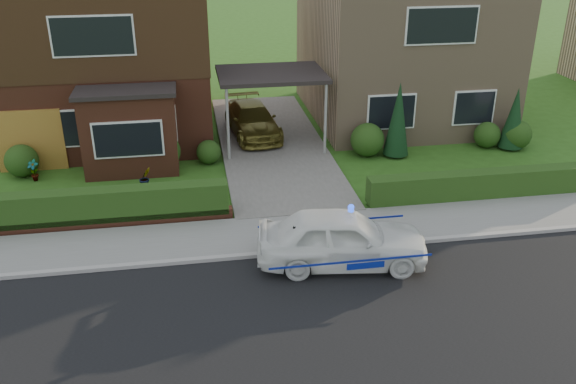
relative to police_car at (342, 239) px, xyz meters
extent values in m
plane|color=#2A5416|center=(-0.51, -2.40, -0.71)|extent=(120.00, 120.00, 0.00)
cube|color=black|center=(-0.51, -2.40, -0.71)|extent=(60.00, 6.00, 0.02)
cube|color=#9E9993|center=(-0.51, 0.65, -0.65)|extent=(60.00, 0.16, 0.12)
cube|color=slate|center=(-0.51, 1.70, -0.66)|extent=(60.00, 2.00, 0.10)
cube|color=#666059|center=(-0.51, 8.60, -0.65)|extent=(3.80, 12.00, 0.12)
cube|color=brown|center=(-6.31, 11.60, 2.19)|extent=(7.20, 8.00, 5.80)
cube|color=white|center=(-7.90, 7.58, 0.69)|extent=(1.80, 0.08, 1.30)
cube|color=white|center=(-4.73, 7.58, 0.69)|extent=(1.60, 0.08, 1.30)
cube|color=white|center=(-6.31, 7.58, 3.69)|extent=(2.60, 0.08, 1.30)
cube|color=black|center=(-6.31, 11.60, 3.64)|extent=(7.26, 8.06, 2.90)
cube|color=brown|center=(-5.45, 6.90, 0.64)|extent=(3.00, 1.40, 2.70)
cube|color=black|center=(-5.45, 6.90, 2.06)|extent=(3.20, 1.60, 0.14)
cube|color=tan|center=(5.29, 11.60, 2.19)|extent=(7.20, 8.00, 5.80)
cube|color=white|center=(3.70, 7.58, 0.69)|extent=(1.80, 0.08, 1.30)
cube|color=white|center=(6.87, 7.58, 0.69)|extent=(1.60, 0.08, 1.30)
cube|color=white|center=(5.29, 7.58, 3.69)|extent=(2.60, 0.08, 1.30)
cube|color=black|center=(-0.51, 8.60, 1.99)|extent=(3.80, 3.00, 0.14)
cylinder|color=gray|center=(-2.21, 7.20, 0.64)|extent=(0.10, 0.10, 2.70)
cylinder|color=gray|center=(1.19, 7.20, 0.64)|extent=(0.10, 0.10, 2.70)
cube|color=brown|center=(-8.76, 7.56, 0.34)|extent=(2.20, 0.10, 2.10)
cube|color=brown|center=(-6.31, 2.90, -0.53)|extent=(7.70, 0.25, 0.36)
cube|color=#183310|center=(-6.31, 3.05, -0.71)|extent=(7.50, 0.55, 0.90)
cube|color=#183310|center=(5.29, 2.95, -0.71)|extent=(7.50, 0.55, 0.80)
sphere|color=#183310|center=(-9.01, 7.10, -0.17)|extent=(1.08, 1.08, 1.08)
sphere|color=#183310|center=(-4.51, 6.90, -0.05)|extent=(1.32, 1.32, 1.32)
sphere|color=#183310|center=(-2.91, 7.20, -0.29)|extent=(0.84, 0.84, 0.84)
sphere|color=#183310|center=(2.69, 7.00, -0.11)|extent=(1.20, 1.20, 1.20)
sphere|color=#183310|center=(7.29, 7.10, -0.23)|extent=(0.96, 0.96, 0.96)
sphere|color=#183310|center=(8.29, 6.80, -0.17)|extent=(1.08, 1.08, 1.08)
cone|color=black|center=(3.69, 6.80, 0.59)|extent=(0.90, 0.90, 2.60)
cone|color=black|center=(8.09, 6.80, 0.39)|extent=(0.90, 0.90, 2.20)
imported|color=white|center=(0.00, 0.00, 0.00)|extent=(2.20, 4.34, 1.42)
sphere|color=#193FF2|center=(0.21, 0.00, 0.79)|extent=(0.17, 0.17, 0.17)
cube|color=navy|center=(0.00, -0.84, -0.06)|extent=(3.82, 0.02, 0.05)
cube|color=navy|center=(0.00, 0.84, -0.06)|extent=(3.82, 0.01, 0.05)
ellipsoid|color=black|center=(-1.16, -0.10, 0.28)|extent=(0.22, 0.17, 0.21)
sphere|color=white|center=(-1.15, -0.16, 0.27)|extent=(0.11, 0.11, 0.11)
sphere|color=black|center=(-1.14, -0.12, 0.42)|extent=(0.13, 0.13, 0.13)
cone|color=black|center=(-1.19, -0.11, 0.48)|extent=(0.04, 0.04, 0.05)
cone|color=black|center=(-1.10, -0.11, 0.48)|extent=(0.04, 0.04, 0.05)
imported|color=olive|center=(-1.12, 9.59, 0.00)|extent=(2.08, 4.19, 1.17)
imported|color=gray|center=(-8.56, 6.60, -0.35)|extent=(0.44, 0.36, 0.71)
imported|color=gray|center=(-4.99, 5.40, -0.36)|extent=(0.49, 0.47, 0.70)
imported|color=gray|center=(-3.01, 3.60, -0.37)|extent=(0.52, 0.52, 0.68)
camera|label=1|loc=(-3.46, -12.61, 7.30)|focal=38.00mm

